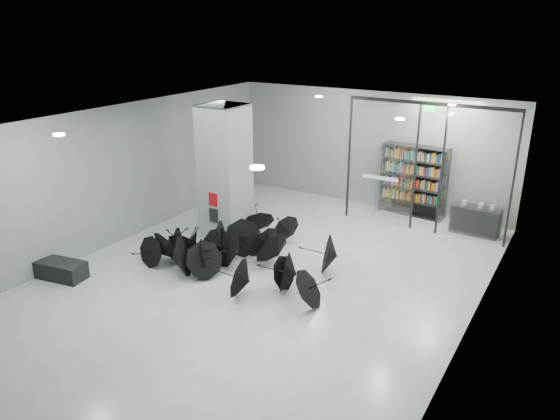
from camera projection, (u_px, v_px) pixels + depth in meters
The scene contains 10 objects.
room at pixel (258, 173), 12.38m from camera, with size 14.00×14.02×4.01m.
column at pixel (225, 173), 15.50m from camera, with size 1.20×1.20×4.00m, color slate.
fire_cabinet at pixel (213, 199), 15.22m from camera, with size 0.28×0.04×0.38m, color #A50A07.
info_panel at pixel (214, 216), 15.39m from camera, with size 0.30×0.03×0.42m, color black.
exit_sign at pixel (429, 109), 15.13m from camera, with size 0.30×0.06×0.15m, color #0CE533.
glass_partition at pixel (425, 163), 15.86m from camera, with size 5.06×0.08×4.00m.
bench at pixel (59, 269), 13.48m from camera, with size 1.41×0.61×0.45m, color black.
bookshelf at pixel (414, 181), 17.53m from camera, with size 2.17×0.43×2.38m, color black, non-canonical shape.
shop_counter at pixel (475, 220), 16.19m from camera, with size 1.44×0.57×0.86m, color black.
umbrella_cluster at pixel (233, 257), 13.98m from camera, with size 5.52×4.75×1.34m.
Camera 1 is at (6.65, -9.93, 6.25)m, focal length 33.83 mm.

